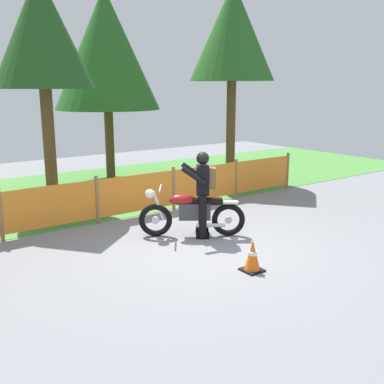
% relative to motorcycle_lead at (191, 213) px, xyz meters
% --- Properties ---
extents(ground, '(24.00, 24.00, 0.02)m').
position_rel_motorcycle_lead_xyz_m(ground, '(-0.16, -0.57, -0.49)').
color(ground, gray).
extents(grass_verge, '(24.00, 6.26, 0.01)m').
position_rel_motorcycle_lead_xyz_m(grass_verge, '(-0.16, 5.01, -0.48)').
color(grass_verge, '#4C8C3D').
rests_on(grass_verge, ground).
extents(barrier_fence, '(9.98, 0.08, 1.05)m').
position_rel_motorcycle_lead_xyz_m(barrier_fence, '(-0.16, 1.88, 0.06)').
color(barrier_fence, olive).
rests_on(barrier_fence, ground).
extents(tree_leftmost, '(2.26, 2.26, 5.37)m').
position_rel_motorcycle_lead_xyz_m(tree_leftmost, '(-1.54, 3.54, 3.58)').
color(tree_leftmost, brown).
rests_on(tree_leftmost, ground).
extents(tree_near_left, '(3.24, 3.24, 5.81)m').
position_rel_motorcycle_lead_xyz_m(tree_near_left, '(1.28, 6.23, 3.51)').
color(tree_near_left, brown).
rests_on(tree_near_left, ground).
extents(tree_near_right, '(2.51, 2.51, 5.87)m').
position_rel_motorcycle_lead_xyz_m(tree_near_right, '(4.13, 3.66, 3.95)').
color(tree_near_right, brown).
rests_on(tree_near_right, ground).
extents(motorcycle_lead, '(1.79, 1.30, 1.00)m').
position_rel_motorcycle_lead_xyz_m(motorcycle_lead, '(0.00, 0.00, 0.00)').
color(motorcycle_lead, black).
rests_on(motorcycle_lead, ground).
extents(rider_lead, '(0.79, 0.72, 1.69)m').
position_rel_motorcycle_lead_xyz_m(rider_lead, '(0.19, -0.13, 0.47)').
color(rider_lead, black).
rests_on(rider_lead, ground).
extents(traffic_cone, '(0.32, 0.32, 0.53)m').
position_rel_motorcycle_lead_xyz_m(traffic_cone, '(-0.23, -2.01, -0.22)').
color(traffic_cone, black).
rests_on(traffic_cone, ground).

